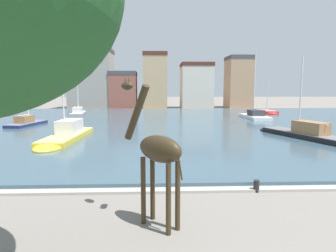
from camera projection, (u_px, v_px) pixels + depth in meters
The scene contains 15 objects.
harbor_water at pixel (166, 122), 35.30m from camera, with size 83.55×46.76×0.28m, color #3D5666.
quay_edge_coping at pixel (185, 190), 11.90m from camera, with size 83.55×0.50×0.12m, color #ADA89E.
giraffe_statue at pixel (157, 151), 8.70m from camera, with size 2.13×2.14×4.62m.
sailboat_yellow at pixel (65, 136), 22.35m from camera, with size 2.33×9.15×6.18m.
sailboat_red at pixel (267, 112), 47.24m from camera, with size 2.10×6.44×6.18m.
sailboat_navy at pixel (29, 123), 31.62m from camera, with size 2.65×6.42×9.12m.
sailboat_white at pixel (253, 116), 39.05m from camera, with size 2.40×7.46×9.47m.
sailboat_grey at pixel (79, 113), 44.22m from camera, with size 2.90×7.68×6.39m.
sailboat_black at pixel (299, 134), 23.83m from camera, with size 4.64×9.04×6.82m.
mooring_bollard at pixel (256, 186), 11.84m from camera, with size 0.24×0.24×0.50m, color #232326.
townhouse_wide_warehouse at pixel (92, 79), 61.65m from camera, with size 9.03×7.57×12.65m.
townhouse_end_terrace at pixel (123, 90), 61.05m from camera, with size 5.65×5.52×7.85m.
townhouse_corner_house at pixel (155, 81), 62.39m from camera, with size 5.12×7.16×11.85m.
townhouse_tall_gabled at pixel (196, 86), 62.50m from camera, with size 6.73×7.00×9.73m.
townhouse_narrow_midrow at pixel (238, 82), 64.02m from camera, with size 5.17×6.56×11.37m.
Camera 1 is at (-1.15, -2.62, 4.24)m, focal length 30.69 mm.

